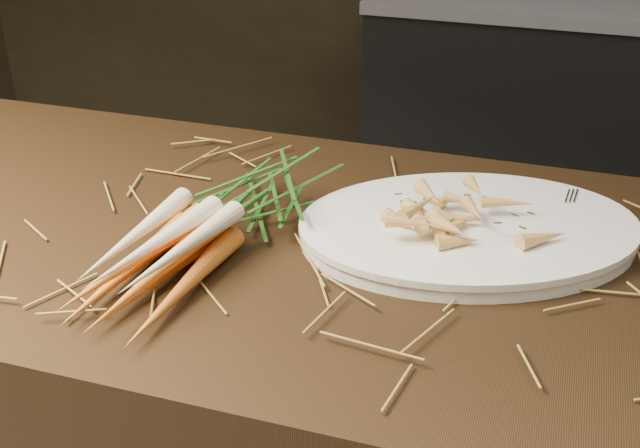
{
  "coord_description": "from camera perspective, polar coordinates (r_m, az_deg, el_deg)",
  "views": [
    {
      "loc": [
        0.04,
        -0.61,
        1.46
      ],
      "look_at": [
        -0.23,
        0.25,
        0.96
      ],
      "focal_mm": 45.0,
      "sensor_mm": 36.0,
      "label": 1
    }
  ],
  "objects": [
    {
      "name": "back_counter",
      "position": [
        2.98,
        21.5,
        6.72
      ],
      "size": [
        1.82,
        0.62,
        0.84
      ],
      "color": "black",
      "rests_on": "ground"
    },
    {
      "name": "straw_bedding",
      "position": [
        1.06,
        12.94,
        -2.94
      ],
      "size": [
        1.4,
        0.6,
        0.02
      ],
      "primitive_type": null,
      "color": "olive",
      "rests_on": "main_counter"
    },
    {
      "name": "root_veg_bunch",
      "position": [
        1.09,
        -7.47,
        0.77
      ],
      "size": [
        0.21,
        0.49,
        0.09
      ],
      "rotation": [
        0.0,
        0.0,
        -0.17
      ],
      "color": "orange",
      "rests_on": "main_counter"
    },
    {
      "name": "serving_platter",
      "position": [
        1.12,
        10.49,
        -0.64
      ],
      "size": [
        0.54,
        0.45,
        0.02
      ],
      "primitive_type": null,
      "rotation": [
        0.0,
        0.0,
        0.36
      ],
      "color": "white",
      "rests_on": "main_counter"
    },
    {
      "name": "roasted_veg_heap",
      "position": [
        1.1,
        10.66,
        1.07
      ],
      "size": [
        0.27,
        0.23,
        0.05
      ],
      "primitive_type": null,
      "rotation": [
        0.0,
        0.0,
        0.36
      ],
      "color": "#BD8C45",
      "rests_on": "serving_platter"
    },
    {
      "name": "serving_fork",
      "position": [
        1.14,
        18.78,
        -0.28
      ],
      "size": [
        0.03,
        0.17,
        0.0
      ],
      "primitive_type": "cube",
      "rotation": [
        0.0,
        0.0,
        -0.09
      ],
      "color": "silver",
      "rests_on": "serving_platter"
    }
  ]
}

